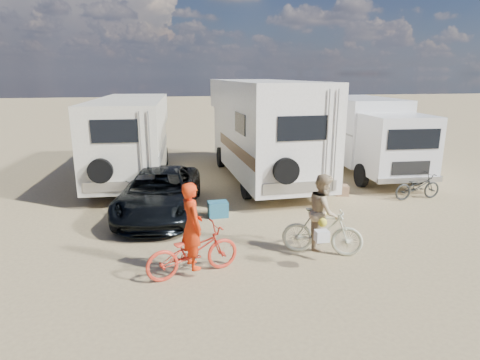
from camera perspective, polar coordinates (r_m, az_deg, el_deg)
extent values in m
plane|color=tan|center=(10.51, 13.43, -8.90)|extent=(140.00, 140.00, 0.00)
imported|color=black|center=(12.44, -11.19, -1.72)|extent=(2.86, 5.12, 1.35)
imported|color=red|center=(8.69, -6.66, -9.89)|extent=(2.14, 1.24, 1.06)
imported|color=beige|center=(9.74, 11.49, -7.13)|extent=(1.93, 1.23, 1.13)
imported|color=red|center=(8.54, -6.74, -7.51)|extent=(0.61, 0.77, 1.85)
imported|color=tan|center=(9.62, 11.59, -5.36)|extent=(0.95, 1.05, 1.77)
imported|color=#262926|center=(14.97, 23.70, -0.84)|extent=(1.73, 0.69, 0.89)
cube|color=#266683|center=(12.12, -3.12, -4.12)|extent=(0.59, 0.44, 0.46)
cube|color=#876448|center=(14.70, 14.07, -1.36)|extent=(0.53, 0.53, 0.36)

